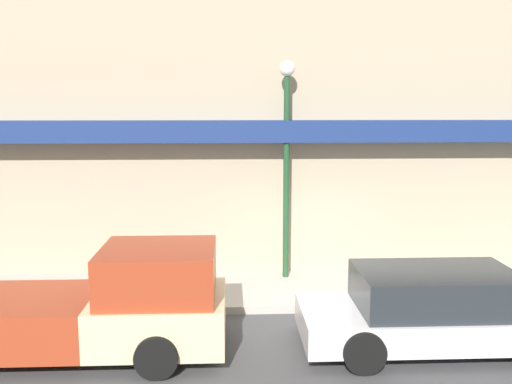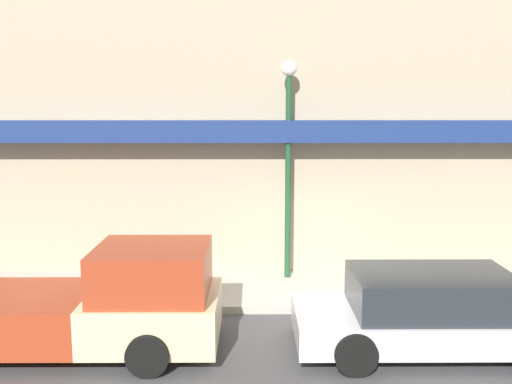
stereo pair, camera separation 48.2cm
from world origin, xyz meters
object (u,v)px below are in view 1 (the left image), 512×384
object	(u,v)px
pickup_truck	(84,308)
fire_hydrant	(156,284)
parked_car	(435,310)
street_lamp	(287,143)

from	to	relation	value
pickup_truck	fire_hydrant	world-z (taller)	pickup_truck
parked_car	street_lamp	size ratio (longest dim) A/B	0.93
pickup_truck	street_lamp	distance (m)	5.89
parked_car	fire_hydrant	size ratio (longest dim) A/B	7.03
fire_hydrant	pickup_truck	bearing A→B (deg)	-112.27
parked_car	fire_hydrant	bearing A→B (deg)	154.83
fire_hydrant	street_lamp	bearing A→B (deg)	27.24
pickup_truck	fire_hydrant	distance (m)	2.45
pickup_truck	fire_hydrant	xyz separation A→B (m)	(0.92, 2.24, -0.32)
street_lamp	fire_hydrant	bearing A→B (deg)	-152.76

